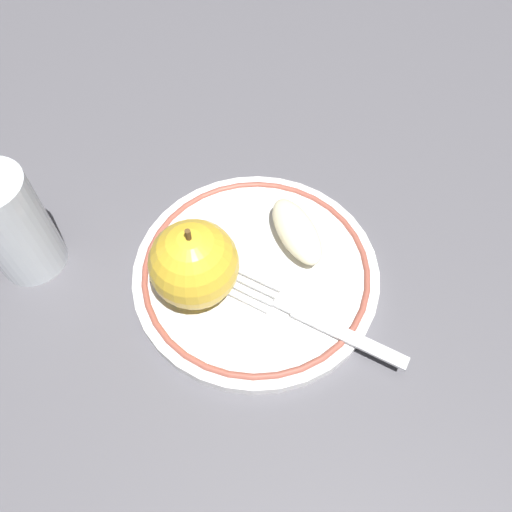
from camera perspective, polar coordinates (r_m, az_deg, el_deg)
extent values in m
plane|color=#55545A|center=(0.48, 2.41, -1.53)|extent=(2.00, 2.00, 0.00)
cylinder|color=white|center=(0.47, 0.00, -1.89)|extent=(0.23, 0.23, 0.01)
torus|color=#9D4F40|center=(0.46, 0.00, -1.54)|extent=(0.21, 0.21, 0.01)
sphere|color=gold|center=(0.42, -7.10, -0.94)|extent=(0.08, 0.08, 0.08)
cylinder|color=brown|center=(0.39, -7.75, 2.36)|extent=(0.00, 0.00, 0.01)
ellipsoid|color=#F2EABE|center=(0.47, 4.52, 2.96)|extent=(0.09, 0.07, 0.03)
cube|color=silver|center=(0.43, 10.54, -9.04)|extent=(0.10, 0.02, 0.00)
cube|color=silver|center=(0.44, 3.17, -5.70)|extent=(0.02, 0.01, 0.00)
cube|color=silver|center=(0.45, -0.96, -2.25)|extent=(0.07, 0.01, 0.00)
cube|color=silver|center=(0.45, -1.45, -3.02)|extent=(0.07, 0.01, 0.00)
cube|color=silver|center=(0.45, -1.95, -3.80)|extent=(0.07, 0.01, 0.00)
cube|color=silver|center=(0.44, -2.46, -4.59)|extent=(0.07, 0.01, 0.00)
cylinder|color=silver|center=(0.49, -26.09, 3.15)|extent=(0.06, 0.06, 0.11)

